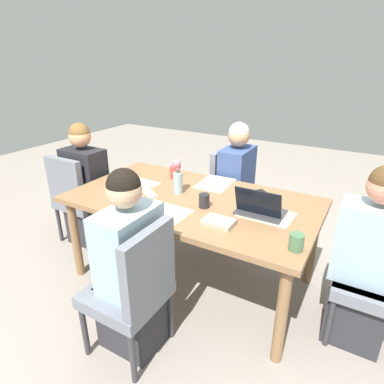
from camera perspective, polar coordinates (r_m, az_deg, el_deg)
ground_plane at (r=2.86m, az=-0.00°, el=-14.70°), size 10.00×10.00×0.00m
dining_table at (r=2.51m, az=-0.00°, el=-2.62°), size 1.88×1.04×0.74m
chair_near_left_near at (r=2.00m, az=-10.04°, el=-16.04°), size 0.44×0.44×0.90m
person_near_left_near at (r=2.06m, az=-10.66°, el=-13.85°), size 0.36×0.40×1.19m
chair_far_left_mid at (r=3.30m, az=6.91°, el=0.46°), size 0.44×0.44×0.90m
person_far_left_mid at (r=3.21m, az=7.72°, el=0.31°), size 0.36×0.40×1.19m
chair_head_left_left_far at (r=3.32m, az=-19.56°, el=-0.58°), size 0.44×0.44×0.90m
person_head_left_left_far at (r=3.31m, az=-17.98°, el=0.09°), size 0.40×0.36×1.19m
chair_head_right_right_near at (r=2.41m, az=29.68°, el=-11.65°), size 0.44×0.44×0.90m
person_head_right_right_near at (r=2.33m, az=28.25°, el=-11.77°), size 0.40×0.36×1.19m
flower_vase at (r=2.52m, az=-2.54°, el=2.81°), size 0.07×0.08×0.28m
placemat_near_left_near at (r=2.20m, az=-4.67°, el=-4.32°), size 0.27×0.37×0.00m
placemat_far_left_mid at (r=2.77m, az=4.08°, el=1.52°), size 0.28×0.37×0.00m
placemat_head_left_left_far at (r=2.80m, az=-9.94°, el=1.46°), size 0.38×0.28×0.00m
placemat_head_right_right_near at (r=2.28m, az=12.91°, el=-3.89°), size 0.37×0.27×0.00m
laptop_head_right_right_near at (r=2.25m, az=11.87°, el=-2.98°), size 0.32×0.22×0.21m
coffee_mug_near_left at (r=2.88m, az=-3.03°, el=3.48°), size 0.09×0.09×0.11m
coffee_mug_near_right at (r=1.91m, az=17.91°, el=-8.40°), size 0.08×0.08×0.10m
coffee_mug_centre_left at (r=2.32m, az=2.15°, el=-1.54°), size 0.08×0.08×0.10m
book_red_cover at (r=2.10m, az=4.75°, el=-5.29°), size 0.20×0.14×0.03m
phone_black at (r=2.62m, az=12.43°, el=-0.21°), size 0.16×0.15×0.01m
phone_silver at (r=2.57m, az=-7.41°, el=-0.34°), size 0.17×0.14×0.01m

